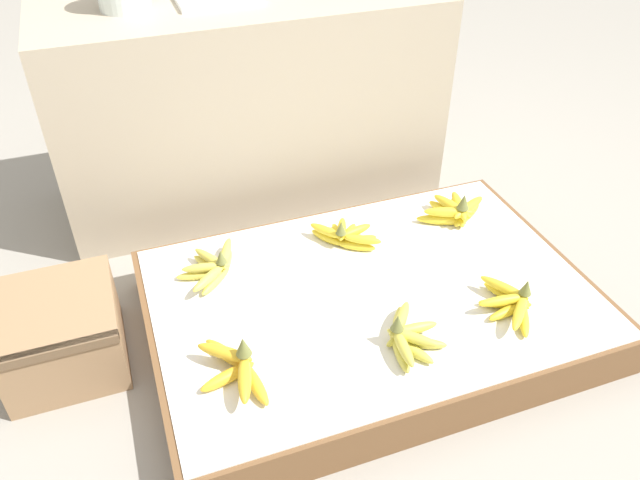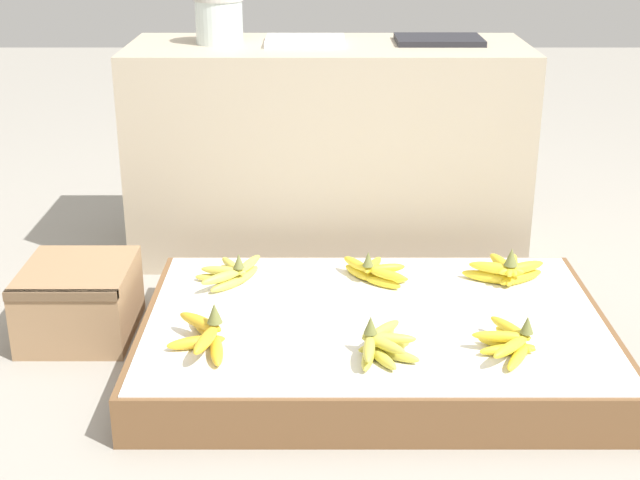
% 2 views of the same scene
% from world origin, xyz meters
% --- Properties ---
extents(ground_plane, '(10.00, 10.00, 0.00)m').
position_xyz_m(ground_plane, '(0.00, 0.00, 0.00)').
color(ground_plane, gray).
extents(display_platform, '(1.19, 0.80, 0.13)m').
position_xyz_m(display_platform, '(0.00, 0.00, 0.06)').
color(display_platform, brown).
rests_on(display_platform, ground_plane).
extents(back_vendor_table, '(1.27, 0.49, 0.69)m').
position_xyz_m(back_vendor_table, '(-0.11, 0.80, 0.34)').
color(back_vendor_table, tan).
rests_on(back_vendor_table, ground_plane).
extents(wooden_crate, '(0.29, 0.32, 0.20)m').
position_xyz_m(wooden_crate, '(-0.80, 0.15, 0.10)').
color(wooden_crate, '#997551').
rests_on(wooden_crate, ground_plane).
extents(banana_bunch_front_left, '(0.15, 0.25, 0.11)m').
position_xyz_m(banana_bunch_front_left, '(-0.41, -0.17, 0.16)').
color(banana_bunch_front_left, gold).
rests_on(banana_bunch_front_left, display_platform).
extents(banana_bunch_front_midleft, '(0.15, 0.22, 0.10)m').
position_xyz_m(banana_bunch_front_midleft, '(0.00, -0.21, 0.16)').
color(banana_bunch_front_midleft, gold).
rests_on(banana_bunch_front_midleft, display_platform).
extents(banana_bunch_front_midright, '(0.16, 0.23, 0.10)m').
position_xyz_m(banana_bunch_front_midright, '(0.31, -0.19, 0.16)').
color(banana_bunch_front_midright, yellow).
rests_on(banana_bunch_front_midright, display_platform).
extents(banana_bunch_middle_left, '(0.19, 0.21, 0.09)m').
position_xyz_m(banana_bunch_middle_left, '(-0.39, 0.21, 0.16)').
color(banana_bunch_middle_left, '#DBCC4C').
rests_on(banana_bunch_middle_left, display_platform).
extents(banana_bunch_middle_midleft, '(0.19, 0.18, 0.09)m').
position_xyz_m(banana_bunch_middle_midleft, '(0.01, 0.22, 0.15)').
color(banana_bunch_middle_midleft, yellow).
rests_on(banana_bunch_middle_midleft, display_platform).
extents(banana_bunch_middle_midright, '(0.24, 0.17, 0.11)m').
position_xyz_m(banana_bunch_middle_midright, '(0.38, 0.22, 0.16)').
color(banana_bunch_middle_midright, yellow).
rests_on(banana_bunch_middle_midright, display_platform).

